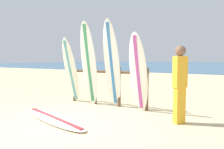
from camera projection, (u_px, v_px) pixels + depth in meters
The scene contains 8 objects.
ground_plane at pixel (50, 127), 4.49m from camera, with size 120.00×120.00×0.00m, color #D3BC8C.
surfboard_rack at pixel (107, 82), 6.63m from camera, with size 2.70×0.09×1.17m.
surfboard_leaning_far_left at pixel (71, 70), 7.01m from camera, with size 0.49×0.63×2.08m.
surfboard_leaning_left at pixel (89, 64), 6.50m from camera, with size 0.56×0.69×2.50m.
surfboard_leaning_center_left at pixel (112, 64), 6.19m from camera, with size 0.53×0.70×2.51m.
surfboard_leaning_center at pixel (138, 73), 5.70m from camera, with size 0.52×0.57×2.09m.
surfboard_lying_on_sand at pixel (53, 119), 5.04m from camera, with size 2.56×1.23×0.08m.
beachgoer_standing at pixel (180, 81), 4.71m from camera, with size 0.31×0.32×1.70m.
Camera 1 is at (3.38, -3.10, 1.41)m, focal length 35.01 mm.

